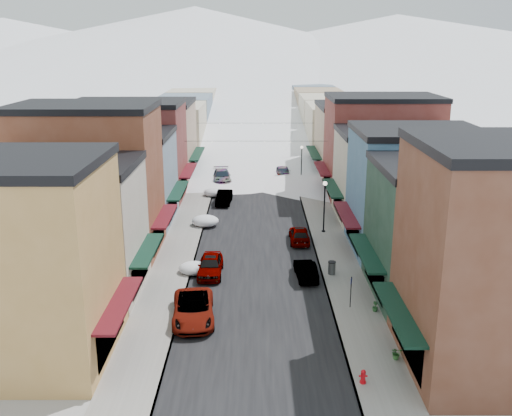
{
  "coord_description": "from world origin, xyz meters",
  "views": [
    {
      "loc": [
        -0.07,
        -24.84,
        17.2
      ],
      "look_at": [
        0.0,
        26.75,
        2.08
      ],
      "focal_mm": 40.0,
      "sensor_mm": 36.0,
      "label": 1
    }
  ],
  "objects_px": {
    "car_silver_sedan": "(210,265)",
    "car_white_suv": "(193,309)",
    "trash_can": "(332,268)",
    "fire_hydrant": "(363,377)",
    "car_dark_hatch": "(224,197)",
    "streetlamp_near": "(324,200)",
    "car_green_sedan": "(306,270)"
  },
  "relations": [
    {
      "from": "car_silver_sedan",
      "to": "car_green_sedan",
      "type": "distance_m",
      "value": 7.27
    },
    {
      "from": "fire_hydrant",
      "to": "car_dark_hatch",
      "type": "bearing_deg",
      "value": 104.62
    },
    {
      "from": "car_green_sedan",
      "to": "fire_hydrant",
      "type": "xyz_separation_m",
      "value": [
        1.78,
        -14.0,
        -0.16
      ]
    },
    {
      "from": "car_white_suv",
      "to": "streetlamp_near",
      "type": "xyz_separation_m",
      "value": [
        10.32,
        17.26,
        2.41
      ]
    },
    {
      "from": "car_green_sedan",
      "to": "streetlamp_near",
      "type": "height_order",
      "value": "streetlamp_near"
    },
    {
      "from": "car_silver_sedan",
      "to": "fire_hydrant",
      "type": "xyz_separation_m",
      "value": [
        9.02,
        -14.67,
        -0.28
      ]
    },
    {
      "from": "car_white_suv",
      "to": "fire_hydrant",
      "type": "xyz_separation_m",
      "value": [
        9.55,
        -7.24,
        -0.28
      ]
    },
    {
      "from": "car_green_sedan",
      "to": "car_dark_hatch",
      "type": "bearing_deg",
      "value": -74.66
    },
    {
      "from": "car_white_suv",
      "to": "car_silver_sedan",
      "type": "bearing_deg",
      "value": 80.36
    },
    {
      "from": "car_silver_sedan",
      "to": "car_green_sedan",
      "type": "xyz_separation_m",
      "value": [
        7.24,
        -0.67,
        -0.11
      ]
    },
    {
      "from": "car_green_sedan",
      "to": "streetlamp_near",
      "type": "xyz_separation_m",
      "value": [
        2.55,
        10.5,
        2.53
      ]
    },
    {
      "from": "fire_hydrant",
      "to": "car_green_sedan",
      "type": "bearing_deg",
      "value": 97.26
    },
    {
      "from": "car_dark_hatch",
      "to": "car_white_suv",
      "type": "bearing_deg",
      "value": -87.78
    },
    {
      "from": "car_dark_hatch",
      "to": "streetlamp_near",
      "type": "relative_size",
      "value": 0.9
    },
    {
      "from": "car_dark_hatch",
      "to": "car_silver_sedan",
      "type": "bearing_deg",
      "value": -86.67
    },
    {
      "from": "fire_hydrant",
      "to": "trash_can",
      "type": "distance_m",
      "value": 14.43
    },
    {
      "from": "trash_can",
      "to": "streetlamp_near",
      "type": "relative_size",
      "value": 0.21
    },
    {
      "from": "car_dark_hatch",
      "to": "car_green_sedan",
      "type": "distance_m",
      "value": 21.82
    },
    {
      "from": "car_dark_hatch",
      "to": "streetlamp_near",
      "type": "height_order",
      "value": "streetlamp_near"
    },
    {
      "from": "car_silver_sedan",
      "to": "trash_can",
      "type": "distance_m",
      "value": 9.26
    },
    {
      "from": "car_silver_sedan",
      "to": "fire_hydrant",
      "type": "bearing_deg",
      "value": -57.94
    },
    {
      "from": "car_dark_hatch",
      "to": "trash_can",
      "type": "bearing_deg",
      "value": -62.0
    },
    {
      "from": "fire_hydrant",
      "to": "streetlamp_near",
      "type": "relative_size",
      "value": 0.16
    },
    {
      "from": "fire_hydrant",
      "to": "trash_can",
      "type": "height_order",
      "value": "trash_can"
    },
    {
      "from": "trash_can",
      "to": "fire_hydrant",
      "type": "bearing_deg",
      "value": -90.93
    },
    {
      "from": "fire_hydrant",
      "to": "streetlamp_near",
      "type": "distance_m",
      "value": 24.66
    },
    {
      "from": "car_white_suv",
      "to": "car_silver_sedan",
      "type": "height_order",
      "value": "car_white_suv"
    },
    {
      "from": "car_white_suv",
      "to": "trash_can",
      "type": "bearing_deg",
      "value": 30.75
    },
    {
      "from": "car_white_suv",
      "to": "car_green_sedan",
      "type": "relative_size",
      "value": 1.4
    },
    {
      "from": "car_green_sedan",
      "to": "trash_can",
      "type": "relative_size",
      "value": 3.99
    },
    {
      "from": "car_silver_sedan",
      "to": "car_white_suv",
      "type": "bearing_deg",
      "value": -93.62
    },
    {
      "from": "car_dark_hatch",
      "to": "fire_hydrant",
      "type": "relative_size",
      "value": 5.71
    }
  ]
}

